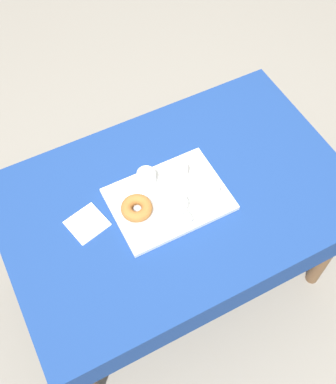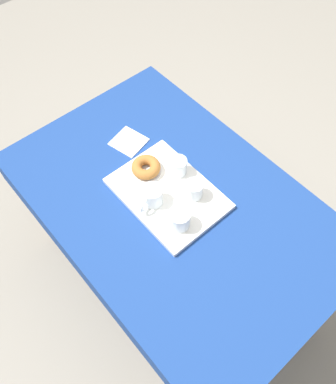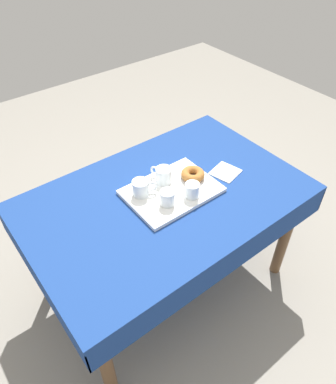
{
  "view_description": "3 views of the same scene",
  "coord_description": "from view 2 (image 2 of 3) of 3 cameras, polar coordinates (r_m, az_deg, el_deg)",
  "views": [
    {
      "loc": [
        0.51,
        0.9,
        2.37
      ],
      "look_at": [
        0.04,
        -0.01,
        0.79
      ],
      "focal_mm": 44.71,
      "sensor_mm": 36.0,
      "label": 1
    },
    {
      "loc": [
        -0.63,
        0.58,
        2.13
      ],
      "look_at": [
        0.04,
        0.0,
        0.76
      ],
      "focal_mm": 37.02,
      "sensor_mm": 36.0,
      "label": 2
    },
    {
      "loc": [
        -0.82,
        -1.09,
        1.99
      ],
      "look_at": [
        0.0,
        -0.02,
        0.78
      ],
      "focal_mm": 34.12,
      "sensor_mm": 36.0,
      "label": 3
    }
  ],
  "objects": [
    {
      "name": "ground_plane",
      "position": [
        2.3,
        0.65,
        -11.04
      ],
      "size": [
        6.0,
        6.0,
        0.0
      ],
      "primitive_type": "plane",
      "color": "gray"
    },
    {
      "name": "water_glass_near",
      "position": [
        1.6,
        3.75,
        0.24
      ],
      "size": [
        0.07,
        0.07,
        0.08
      ],
      "color": "white",
      "rests_on": "serving_tray"
    },
    {
      "name": "paper_napkin",
      "position": [
        1.83,
        -5.68,
        7.22
      ],
      "size": [
        0.17,
        0.16,
        0.01
      ],
      "primitive_type": "cube",
      "rotation": [
        0.0,
        0.0,
        0.24
      ],
      "color": "white",
      "rests_on": "dining_table"
    },
    {
      "name": "dining_table",
      "position": [
        1.72,
        0.85,
        -2.96
      ],
      "size": [
        1.42,
        0.93,
        0.74
      ],
      "color": "navy",
      "rests_on": "ground"
    },
    {
      "name": "donut_plate_left",
      "position": [
        1.69,
        -3.14,
        3.1
      ],
      "size": [
        0.13,
        0.13,
        0.01
      ],
      "primitive_type": "cylinder",
      "color": "silver",
      "rests_on": "serving_tray"
    },
    {
      "name": "serving_tray",
      "position": [
        1.64,
        0.08,
        -0.1
      ],
      "size": [
        0.46,
        0.33,
        0.02
      ],
      "primitive_type": "cube",
      "color": "white",
      "rests_on": "dining_table"
    },
    {
      "name": "tea_mug_right",
      "position": [
        1.52,
        1.63,
        -3.9
      ],
      "size": [
        0.12,
        0.09,
        0.08
      ],
      "color": "white",
      "rests_on": "serving_tray"
    },
    {
      "name": "tea_mug_left",
      "position": [
        1.58,
        -2.29,
        -0.61
      ],
      "size": [
        0.08,
        0.12,
        0.08
      ],
      "color": "white",
      "rests_on": "serving_tray"
    },
    {
      "name": "sugar_donut_left",
      "position": [
        1.67,
        -3.18,
        3.61
      ],
      "size": [
        0.12,
        0.12,
        0.04
      ],
      "primitive_type": "torus",
      "color": "#A3662D",
      "rests_on": "donut_plate_left"
    },
    {
      "name": "water_glass_far",
      "position": [
        1.66,
        1.48,
        3.66
      ],
      "size": [
        0.07,
        0.07,
        0.08
      ],
      "color": "white",
      "rests_on": "serving_tray"
    }
  ]
}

